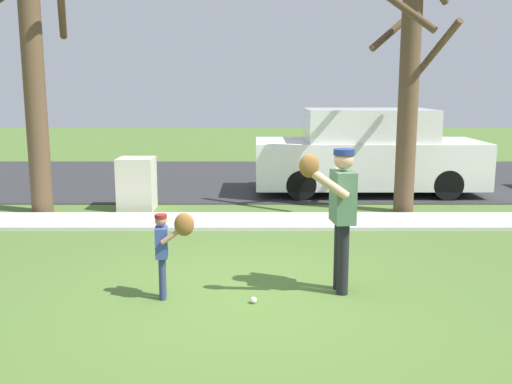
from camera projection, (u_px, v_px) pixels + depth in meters
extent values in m
plane|color=#4C6B2D|center=(257.00, 224.00, 10.24)|extent=(48.00, 48.00, 0.00)
cube|color=beige|center=(257.00, 221.00, 10.33)|extent=(36.00, 1.20, 0.06)
cube|color=#2D2D30|center=(257.00, 178.00, 15.26)|extent=(36.00, 6.80, 0.02)
cylinder|color=black|center=(345.00, 259.00, 6.71)|extent=(0.13, 0.13, 0.84)
cylinder|color=black|center=(342.00, 255.00, 6.88)|extent=(0.13, 0.13, 0.84)
cube|color=#4C7251|center=(345.00, 197.00, 6.67)|extent=(0.27, 0.43, 0.60)
sphere|color=tan|center=(346.00, 160.00, 6.59)|extent=(0.23, 0.23, 0.23)
cylinder|color=navy|center=(347.00, 152.00, 6.57)|extent=(0.24, 0.24, 0.07)
cylinder|color=tan|center=(329.00, 182.00, 6.36)|extent=(0.53, 0.15, 0.40)
ellipsoid|color=brown|center=(312.00, 166.00, 6.30)|extent=(0.23, 0.16, 0.26)
cylinder|color=tan|center=(340.00, 191.00, 6.91)|extent=(0.10, 0.10, 0.56)
cylinder|color=navy|center=(165.00, 276.00, 6.67)|extent=(0.08, 0.08, 0.49)
cylinder|color=navy|center=(165.00, 279.00, 6.58)|extent=(0.08, 0.08, 0.49)
cube|color=#33478C|center=(164.00, 242.00, 6.55)|extent=(0.16, 0.25, 0.35)
sphere|color=#A87A5B|center=(163.00, 220.00, 6.50)|extent=(0.13, 0.13, 0.13)
cylinder|color=maroon|center=(163.00, 216.00, 6.49)|extent=(0.14, 0.14, 0.04)
cylinder|color=#A87A5B|center=(165.00, 238.00, 6.69)|extent=(0.06, 0.06, 0.33)
cylinder|color=#A87A5B|center=(176.00, 234.00, 6.40)|extent=(0.31, 0.09, 0.23)
ellipsoid|color=brown|center=(187.00, 224.00, 6.39)|extent=(0.23, 0.16, 0.26)
sphere|color=white|center=(256.00, 300.00, 6.50)|extent=(0.07, 0.07, 0.07)
cube|color=beige|center=(139.00, 184.00, 11.39)|extent=(0.69, 0.66, 1.02)
cylinder|color=brown|center=(411.00, 88.00, 10.81)|extent=(0.37, 0.37, 4.73)
cylinder|color=brown|center=(440.00, 49.00, 10.84)|extent=(0.53, 1.36, 1.03)
cylinder|color=brown|center=(397.00, 29.00, 11.00)|extent=(1.05, 0.69, 0.85)
cylinder|color=brown|center=(399.00, 2.00, 10.08)|extent=(1.26, 1.11, 1.14)
cylinder|color=brown|center=(35.00, 56.00, 10.70)|extent=(0.40, 0.40, 5.87)
cylinder|color=brown|center=(65.00, 8.00, 10.70)|extent=(0.54, 1.37, 1.03)
cube|color=silver|center=(370.00, 163.00, 13.05)|extent=(5.00, 1.95, 1.00)
cube|color=silver|center=(371.00, 125.00, 12.90)|extent=(2.75, 1.79, 0.70)
cylinder|color=black|center=(427.00, 173.00, 13.96)|extent=(0.64, 0.22, 0.64)
cylinder|color=black|center=(450.00, 185.00, 12.26)|extent=(0.64, 0.22, 0.64)
cylinder|color=black|center=(298.00, 173.00, 13.98)|extent=(0.64, 0.22, 0.64)
cylinder|color=black|center=(303.00, 185.00, 12.27)|extent=(0.64, 0.22, 0.64)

